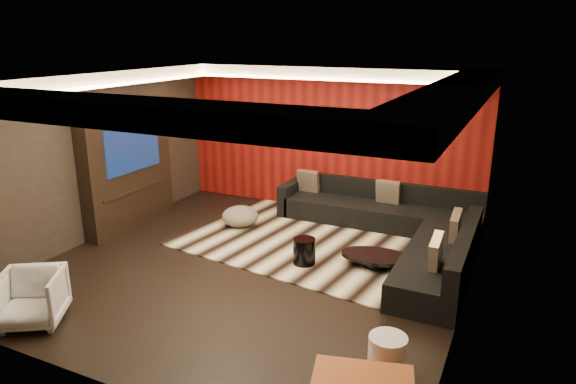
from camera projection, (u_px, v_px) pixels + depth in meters
The scene contains 25 objects.
floor at pixel (253, 267), 7.71m from camera, with size 6.00×6.00×0.02m, color black.
ceiling at pixel (249, 76), 6.88m from camera, with size 6.00×6.00×0.02m, color silver.
wall_back at pixel (328, 140), 9.90m from camera, with size 6.00×0.02×2.80m, color black.
wall_left at pixel (93, 156), 8.53m from camera, with size 0.02×6.00×2.80m, color black.
wall_right at pixel (473, 206), 6.06m from camera, with size 0.02×6.00×2.80m, color black.
red_feature_wall at pixel (327, 140), 9.86m from camera, with size 5.98×0.05×2.78m, color #6B0C0A.
soffit_back at pixel (323, 72), 9.25m from camera, with size 6.00×0.60×0.22m, color silver.
soffit_front at pixel (100, 110), 4.59m from camera, with size 6.00×0.60×0.22m, color silver.
soffit_left at pixel (99, 78), 8.03m from camera, with size 0.60×4.80×0.22m, color silver.
soffit_right at pixel (456, 94), 5.81m from camera, with size 0.60×4.80×0.22m, color silver.
cove_back at pixel (316, 79), 8.98m from camera, with size 4.80×0.08×0.04m, color #FFD899.
cove_front at pixel (127, 115), 4.91m from camera, with size 4.80×0.08×0.04m, color #FFD899.
cove_left at pixel (116, 85), 7.91m from camera, with size 0.08×4.80×0.04m, color #FFD899.
cove_right at pixel (425, 101), 5.98m from camera, with size 0.08×4.80×0.04m, color #FFD899.
tv_surround at pixel (127, 167), 9.07m from camera, with size 0.30×2.00×2.20m, color black.
tv_screen at pixel (133, 148), 8.90m from camera, with size 0.04×1.30×0.80m, color black.
tv_shelf at pixel (136, 190), 9.12m from camera, with size 0.04×1.60×0.04m, color black.
rug at pixel (308, 240), 8.68m from camera, with size 4.00×3.00×0.02m, color beige.
coffee_table at pixel (376, 260), 7.68m from camera, with size 1.05×1.05×0.18m, color black.
drum_stool at pixel (304, 251), 7.72m from camera, with size 0.34×0.34×0.40m, color black.
striped_pouf at pixel (240, 216), 9.26m from camera, with size 0.65×0.65×0.36m, color beige.
white_side_table at pixel (387, 358), 5.12m from camera, with size 0.39×0.39×0.48m, color white.
armchair at pixel (31, 298), 6.12m from camera, with size 0.70×0.72×0.65m, color silver.
sectional_sofa at pixel (398, 228), 8.53m from camera, with size 3.65×3.50×0.75m.
throw_pillows at pixel (389, 208), 8.38m from camera, with size 3.22×2.78×0.50m.
Camera 1 is at (3.50, -6.13, 3.33)m, focal length 32.00 mm.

